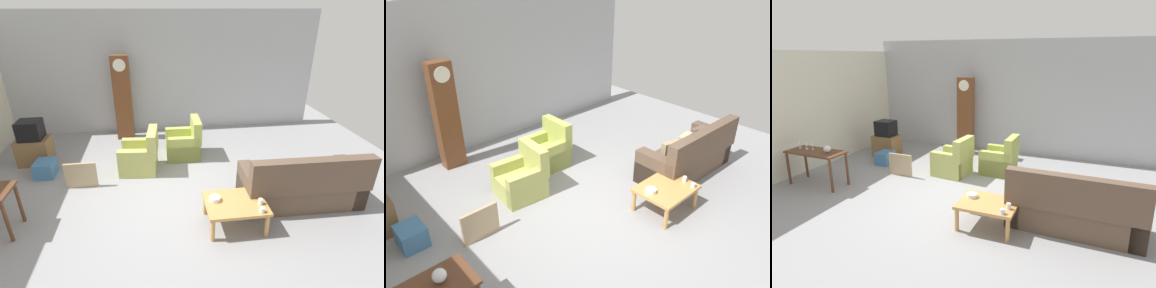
% 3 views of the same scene
% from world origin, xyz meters
% --- Properties ---
extents(ground_plane, '(10.40, 10.40, 0.00)m').
position_xyz_m(ground_plane, '(0.00, 0.00, 0.00)').
color(ground_plane, gray).
extents(garage_door_wall, '(8.40, 0.16, 3.20)m').
position_xyz_m(garage_door_wall, '(0.00, 3.60, 1.60)').
color(garage_door_wall, '#ADAFB5').
rests_on(garage_door_wall, ground_plane).
extents(pegboard_wall_left, '(0.12, 6.40, 2.88)m').
position_xyz_m(pegboard_wall_left, '(-4.20, 0.40, 1.44)').
color(pegboard_wall_left, silver).
rests_on(pegboard_wall_left, ground_plane).
extents(couch_floral, '(2.12, 0.92, 1.04)m').
position_xyz_m(couch_floral, '(2.14, -0.43, 0.36)').
color(couch_floral, brown).
rests_on(couch_floral, ground_plane).
extents(armchair_olive_near, '(0.85, 0.83, 0.92)m').
position_xyz_m(armchair_olive_near, '(-0.70, 1.19, 0.31)').
color(armchair_olive_near, tan).
rests_on(armchair_olive_near, ground_plane).
extents(armchair_olive_far, '(0.80, 0.77, 0.92)m').
position_xyz_m(armchair_olive_far, '(0.30, 1.72, 0.31)').
color(armchair_olive_far, '#A5B053').
rests_on(armchair_olive_far, ground_plane).
extents(coffee_table_wood, '(0.96, 0.76, 0.44)m').
position_xyz_m(coffee_table_wood, '(0.82, -0.83, 0.37)').
color(coffee_table_wood, tan).
rests_on(coffee_table_wood, ground_plane).
extents(console_table_dark, '(1.30, 0.56, 0.77)m').
position_xyz_m(console_table_dark, '(-3.21, -0.52, 0.66)').
color(console_table_dark, '#56331E').
rests_on(console_table_dark, ground_plane).
extents(grandfather_clock, '(0.44, 0.30, 2.18)m').
position_xyz_m(grandfather_clock, '(-1.14, 3.03, 1.09)').
color(grandfather_clock, brown).
rests_on(grandfather_clock, ground_plane).
extents(tv_stand_cabinet, '(0.68, 0.52, 0.59)m').
position_xyz_m(tv_stand_cabinet, '(-3.07, 1.84, 0.30)').
color(tv_stand_cabinet, brown).
rests_on(tv_stand_cabinet, ground_plane).
extents(tv_crt, '(0.48, 0.44, 0.42)m').
position_xyz_m(tv_crt, '(-3.07, 1.84, 0.80)').
color(tv_crt, black).
rests_on(tv_crt, tv_stand_cabinet).
extents(framed_picture_leaning, '(0.60, 0.05, 0.52)m').
position_xyz_m(framed_picture_leaning, '(-1.85, 0.64, 0.26)').
color(framed_picture_leaning, tan).
rests_on(framed_picture_leaning, ground_plane).
extents(storage_box_blue, '(0.38, 0.45, 0.33)m').
position_xyz_m(storage_box_blue, '(-2.69, 1.21, 0.16)').
color(storage_box_blue, teal).
rests_on(storage_box_blue, ground_plane).
extents(glass_dome_cloche, '(0.16, 0.16, 0.16)m').
position_xyz_m(glass_dome_cloche, '(-2.89, -0.50, 0.84)').
color(glass_dome_cloche, silver).
rests_on(glass_dome_cloche, console_table_dark).
extents(cup_white_porcelain, '(0.07, 0.07, 0.09)m').
position_xyz_m(cup_white_porcelain, '(1.19, -0.94, 0.48)').
color(cup_white_porcelain, white).
rests_on(cup_white_porcelain, coffee_table_wood).
extents(cup_blue_rimmed, '(0.08, 0.08, 0.08)m').
position_xyz_m(cup_blue_rimmed, '(1.15, -1.13, 0.48)').
color(cup_blue_rimmed, silver).
rests_on(cup_blue_rimmed, coffee_table_wood).
extents(bowl_white_stacked, '(0.18, 0.18, 0.07)m').
position_xyz_m(bowl_white_stacked, '(0.51, -0.74, 0.47)').
color(bowl_white_stacked, white).
rests_on(bowl_white_stacked, coffee_table_wood).
extents(wine_glass_tall, '(0.06, 0.06, 0.21)m').
position_xyz_m(wine_glass_tall, '(-3.70, -0.49, 0.90)').
color(wine_glass_tall, silver).
rests_on(wine_glass_tall, console_table_dark).
extents(wine_glass_mid, '(0.07, 0.07, 0.18)m').
position_xyz_m(wine_glass_mid, '(-3.50, -0.48, 0.89)').
color(wine_glass_mid, silver).
rests_on(wine_glass_mid, console_table_dark).
extents(wine_glass_short, '(0.06, 0.06, 0.18)m').
position_xyz_m(wine_glass_short, '(-3.36, -0.45, 0.88)').
color(wine_glass_short, silver).
rests_on(wine_glass_short, console_table_dark).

